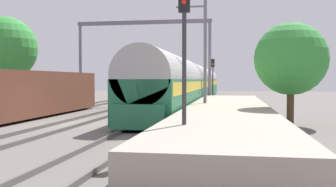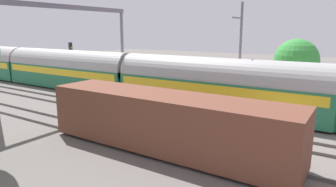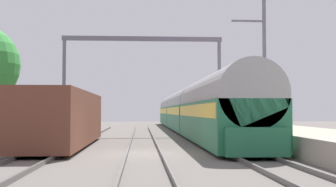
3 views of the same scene
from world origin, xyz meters
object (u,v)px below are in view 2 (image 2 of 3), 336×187
at_px(passenger_train, 69,69).
at_px(railway_signal_far, 71,57).
at_px(catenary_gantry, 69,34).
at_px(person_crossing, 160,87).
at_px(freight_car, 166,122).

xyz_separation_m(passenger_train, railway_signal_far, (1.92, 1.81, 1.00)).
height_order(passenger_train, railway_signal_far, railway_signal_far).
height_order(passenger_train, catenary_gantry, catenary_gantry).
height_order(passenger_train, person_crossing, passenger_train).
bearing_deg(catenary_gantry, person_crossing, -42.28).
xyz_separation_m(freight_car, person_crossing, (9.66, 6.89, -0.44)).
distance_m(person_crossing, railway_signal_far, 12.51).
relative_size(passenger_train, person_crossing, 28.44).
bearing_deg(passenger_train, catenary_gantry, -127.06).
distance_m(passenger_train, railway_signal_far, 2.82).
distance_m(railway_signal_far, catenary_gantry, 9.96).
distance_m(passenger_train, freight_car, 19.35).
bearing_deg(person_crossing, catenary_gantry, -86.77).
relative_size(freight_car, person_crossing, 7.51).
bearing_deg(passenger_train, person_crossing, -83.27).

